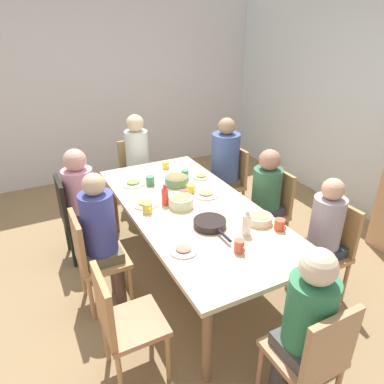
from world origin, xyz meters
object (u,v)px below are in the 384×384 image
at_px(plate_1, 201,176).
at_px(bottle_0, 165,196).
at_px(plate_0, 206,194).
at_px(cup_4, 147,208).
at_px(chair_7, 75,214).
at_px(cup_2, 150,181).
at_px(person_7, 81,194).
at_px(chair_0, 271,207).
at_px(bowl_1, 260,218).
at_px(chair_1, 136,171).
at_px(dining_table, 192,213).
at_px(bowl_0, 181,201).
at_px(cup_3, 191,189).
at_px(person_3, 324,232).
at_px(cup_1, 239,246).
at_px(serving_pan, 210,224).
at_px(cup_0, 166,165).
at_px(cup_5, 280,225).
at_px(person_6, 101,231).
at_px(person_0, 265,193).
at_px(plate_4, 184,250).
at_px(chair_4, 122,320).
at_px(person_2, 225,161).
at_px(person_5, 307,318).
at_px(chair_6, 93,256).
at_px(cup_6, 184,196).
at_px(plate_2, 145,203).
at_px(person_1, 138,156).
at_px(cup_7, 185,175).
at_px(bowl_2, 176,180).
at_px(plate_3, 133,183).
at_px(bottle_1, 247,223).
at_px(chair_2, 230,179).
at_px(chair_5, 313,355).

height_order(plate_1, bottle_0, bottle_0).
height_order(plate_0, cup_4, cup_4).
xyz_separation_m(chair_7, cup_2, (0.18, 0.76, 0.28)).
bearing_deg(cup_2, person_7, -105.42).
relative_size(chair_0, bowl_1, 4.27).
relative_size(chair_1, bowl_1, 4.27).
relative_size(dining_table, bowl_0, 10.78).
relative_size(chair_0, cup_3, 7.57).
bearing_deg(person_3, cup_1, -91.22).
xyz_separation_m(serving_pan, cup_3, (-0.63, 0.14, 0.01)).
distance_m(person_3, plate_1, 1.41).
bearing_deg(cup_0, cup_5, 10.61).
height_order(person_7, bowl_0, person_7).
distance_m(person_6, bowl_0, 0.75).
relative_size(person_0, plate_4, 5.48).
distance_m(plate_1, cup_4, 0.91).
relative_size(chair_4, person_7, 0.76).
relative_size(person_2, person_3, 1.10).
xyz_separation_m(chair_4, cup_4, (-0.88, 0.53, 0.28)).
bearing_deg(person_6, cup_3, 104.98).
relative_size(person_6, serving_pan, 2.75).
bearing_deg(cup_0, person_5, -3.58).
relative_size(chair_6, person_6, 0.73).
bearing_deg(bowl_1, cup_1, -54.96).
bearing_deg(cup_6, plate_2, -103.42).
height_order(chair_1, cup_3, chair_1).
distance_m(cup_3, cup_6, 0.17).
xyz_separation_m(chair_6, bowl_0, (-0.05, 0.84, 0.29)).
bearing_deg(person_1, dining_table, 0.00).
bearing_deg(cup_7, serving_pan, -14.05).
bearing_deg(chair_0, bowl_2, -120.24).
bearing_deg(cup_2, plate_3, -123.17).
bearing_deg(bottle_1, person_2, 154.58).
relative_size(chair_0, person_3, 0.77).
height_order(cup_7, bottle_0, bottle_0).
bearing_deg(chair_2, bottle_0, -60.20).
xyz_separation_m(plate_0, cup_7, (-0.43, -0.01, 0.04)).
relative_size(plate_4, cup_3, 1.78).
relative_size(chair_1, plate_4, 4.26).
height_order(plate_3, bowl_2, bowl_2).
bearing_deg(person_1, chair_4, -22.18).
bearing_deg(plate_1, plate_4, -33.93).
bearing_deg(chair_7, plate_1, 79.47).
xyz_separation_m(plate_3, serving_pan, (1.08, 0.29, 0.02)).
xyz_separation_m(chair_1, person_1, (0.09, 0.00, 0.24)).
relative_size(cup_0, cup_6, 1.01).
xyz_separation_m(serving_pan, bottle_0, (-0.52, -0.18, 0.06)).
xyz_separation_m(chair_5, cup_1, (-0.79, -0.01, 0.28)).
bearing_deg(cup_0, bottle_1, 0.96).
distance_m(person_0, bowl_0, 0.93).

